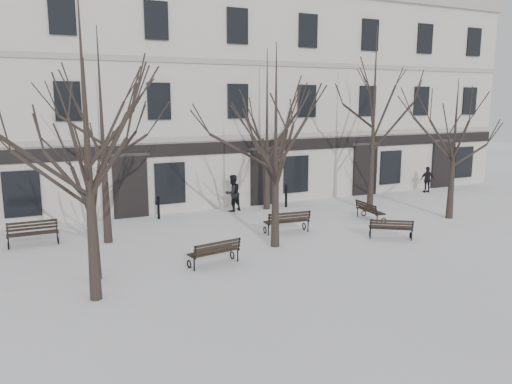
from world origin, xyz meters
TOP-DOWN VIEW (x-y plane):
  - ground at (0.00, 0.00)m, footprint 100.00×100.00m
  - building at (0.00, 12.96)m, footprint 40.40×10.20m
  - tree_0 at (-6.19, 0.08)m, footprint 4.66×4.66m
  - tree_1 at (-6.42, -1.58)m, footprint 5.71×5.71m
  - tree_2 at (0.43, 0.83)m, footprint 5.22×5.22m
  - tree_3 at (9.94, 1.41)m, footprint 4.47×4.47m
  - tree_4 at (-5.19, 4.08)m, footprint 5.68×5.68m
  - tree_5 at (3.09, 6.86)m, footprint 5.54×5.54m
  - tree_6 at (7.58, 4.30)m, footprint 6.22×6.22m
  - bench_1 at (-2.42, -0.29)m, footprint 1.84×0.93m
  - bench_2 at (5.04, -0.26)m, footprint 1.69×1.43m
  - bench_3 at (-7.83, 4.91)m, footprint 1.82×0.67m
  - bench_4 at (1.77, 2.30)m, footprint 1.94×0.85m
  - bench_5 at (6.28, 2.69)m, footprint 0.76×1.75m
  - bollard_a at (-2.43, 7.05)m, footprint 0.14×0.14m
  - bollard_b at (4.20, 6.83)m, footprint 0.15×0.15m
  - pedestrian_b at (1.33, 7.14)m, footprint 1.07×0.95m
  - pedestrian_c at (13.85, 6.90)m, footprint 0.98×0.60m

SIDE VIEW (x-z plane):
  - ground at x=0.00m, z-range 0.00..0.00m
  - pedestrian_b at x=1.33m, z-range -0.91..0.91m
  - pedestrian_c at x=13.85m, z-range -0.78..0.78m
  - bench_2 at x=5.04m, z-range 0.04..0.88m
  - bench_5 at x=6.28m, z-range 0.04..0.90m
  - bench_1 at x=-2.42m, z-range 0.04..0.93m
  - bench_3 at x=-7.83m, z-range 0.04..0.95m
  - bench_4 at x=1.77m, z-range 0.04..1.00m
  - bollard_a at x=-2.43m, z-range 0.04..1.13m
  - bollard_b at x=4.20m, z-range 0.04..1.23m
  - tree_3 at x=9.94m, z-range 0.80..7.19m
  - tree_0 at x=-6.19m, z-range 0.83..7.48m
  - tree_2 at x=0.43m, z-range 0.93..8.39m
  - tree_5 at x=3.09m, z-range 0.99..8.90m
  - tree_4 at x=-5.19m, z-range 1.02..9.13m
  - tree_1 at x=-6.42m, z-range 1.02..9.17m
  - building at x=0.00m, z-range -0.18..11.22m
  - tree_6 at x=7.58m, z-range 1.11..10.01m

